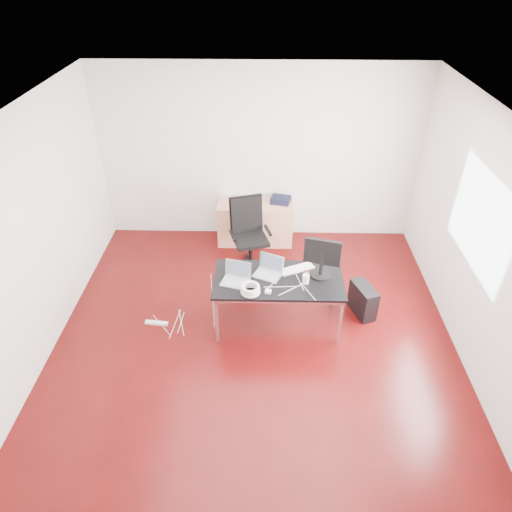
{
  "coord_description": "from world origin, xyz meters",
  "views": [
    {
      "loc": [
        0.12,
        -4.21,
        4.18
      ],
      "look_at": [
        0.0,
        0.55,
        0.85
      ],
      "focal_mm": 32.0,
      "sensor_mm": 36.0,
      "label": 1
    }
  ],
  "objects_px": {
    "desk": "(278,282)",
    "filing_cabinet_right": "(277,223)",
    "office_chair": "(249,231)",
    "pc_tower": "(363,300)",
    "filing_cabinet_left": "(234,222)"
  },
  "relations": [
    {
      "from": "desk",
      "to": "office_chair",
      "type": "height_order",
      "value": "office_chair"
    },
    {
      "from": "office_chair",
      "to": "pc_tower",
      "type": "relative_size",
      "value": 2.4
    },
    {
      "from": "pc_tower",
      "to": "filing_cabinet_right",
      "type": "bearing_deg",
      "value": 101.87
    },
    {
      "from": "office_chair",
      "to": "filing_cabinet_left",
      "type": "relative_size",
      "value": 1.54
    },
    {
      "from": "desk",
      "to": "filing_cabinet_right",
      "type": "distance_m",
      "value": 2.02
    },
    {
      "from": "filing_cabinet_left",
      "to": "pc_tower",
      "type": "bearing_deg",
      "value": -43.91
    },
    {
      "from": "filing_cabinet_right",
      "to": "pc_tower",
      "type": "height_order",
      "value": "filing_cabinet_right"
    },
    {
      "from": "desk",
      "to": "office_chair",
      "type": "relative_size",
      "value": 1.48
    },
    {
      "from": "desk",
      "to": "pc_tower",
      "type": "relative_size",
      "value": 3.56
    },
    {
      "from": "office_chair",
      "to": "filing_cabinet_right",
      "type": "distance_m",
      "value": 0.84
    },
    {
      "from": "filing_cabinet_right",
      "to": "pc_tower",
      "type": "relative_size",
      "value": 1.56
    },
    {
      "from": "filing_cabinet_left",
      "to": "pc_tower",
      "type": "xyz_separation_m",
      "value": [
        1.84,
        -1.77,
        -0.13
      ]
    },
    {
      "from": "filing_cabinet_left",
      "to": "filing_cabinet_right",
      "type": "distance_m",
      "value": 0.71
    },
    {
      "from": "office_chair",
      "to": "pc_tower",
      "type": "xyz_separation_m",
      "value": [
        1.56,
        -1.09,
        -0.39
      ]
    },
    {
      "from": "filing_cabinet_left",
      "to": "office_chair",
      "type": "bearing_deg",
      "value": -67.84
    }
  ]
}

